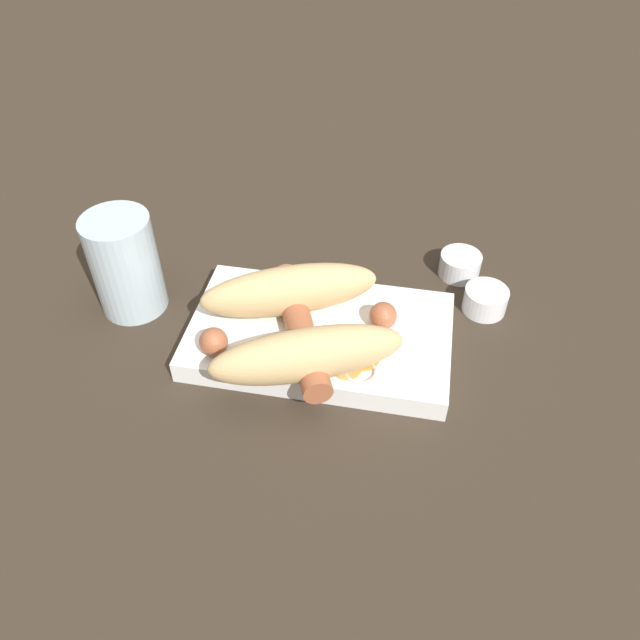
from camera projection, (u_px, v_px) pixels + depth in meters
The scene contains 8 objects.
ground_plane at pixel (320, 344), 0.64m from camera, with size 3.00×3.00×0.00m, color #33281E.
food_tray at pixel (320, 336), 0.63m from camera, with size 0.26×0.15×0.02m.
bread_roll at pixel (298, 321), 0.59m from camera, with size 0.22×0.19×0.05m.
sausage at pixel (300, 328), 0.60m from camera, with size 0.18×0.16×0.03m.
pickled_veggies at pixel (354, 355), 0.59m from camera, with size 0.06×0.07×0.00m.
condiment_cup_near at pixel (485, 301), 0.67m from camera, with size 0.05×0.05×0.03m.
condiment_cup_far at pixel (460, 266), 0.71m from camera, with size 0.05×0.05×0.03m.
drink_glass at pixel (125, 265), 0.64m from camera, with size 0.07×0.07×0.11m.
Camera 1 is at (-0.08, 0.44, 0.46)m, focal length 35.00 mm.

